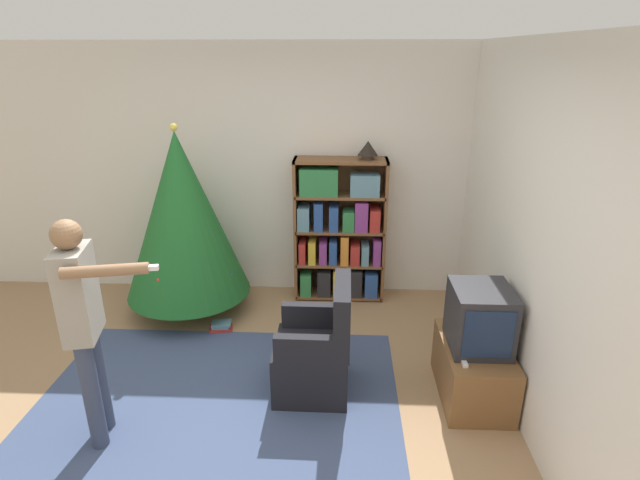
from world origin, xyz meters
name	(u,v)px	position (x,y,z in m)	size (l,w,h in m)	color
ground_plane	(249,429)	(0.00, 0.00, 0.00)	(14.00, 14.00, 0.00)	#9E7A56
wall_back	(282,173)	(0.00, 2.32, 1.30)	(8.00, 0.10, 2.60)	silver
wall_right	(564,266)	(1.96, 0.00, 1.30)	(0.10, 8.00, 2.60)	silver
area_rug	(215,410)	(-0.29, 0.19, 0.00)	(2.74, 2.19, 0.01)	#3D4C70
bookshelf	(340,234)	(0.61, 2.09, 0.72)	(0.94, 0.31, 1.50)	brown
tv_stand	(473,370)	(1.65, 0.46, 0.22)	(0.48, 0.79, 0.44)	brown
television	(480,318)	(1.65, 0.46, 0.68)	(0.42, 0.48, 0.47)	#28282D
game_remote	(464,362)	(1.51, 0.23, 0.45)	(0.04, 0.12, 0.02)	white
christmas_tree	(183,216)	(-0.89, 1.70, 1.02)	(1.21, 1.21, 1.89)	#4C3323
armchair	(317,354)	(0.46, 0.47, 0.32)	(0.57, 0.57, 0.92)	black
standing_person	(84,317)	(-0.98, -0.10, 0.93)	(0.69, 0.46, 1.58)	#38425B
table_lamp	(368,149)	(0.88, 2.10, 1.60)	(0.20, 0.20, 0.18)	#473828
book_pile_near_tree	(221,326)	(-0.50, 1.32, 0.04)	(0.23, 0.17, 0.08)	#B22D28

